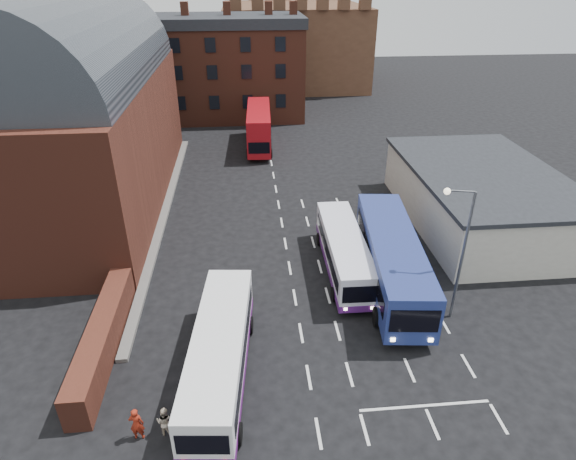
{
  "coord_description": "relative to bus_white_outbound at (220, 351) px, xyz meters",
  "views": [
    {
      "loc": [
        -2.57,
        -17.54,
        17.47
      ],
      "look_at": [
        0.0,
        10.0,
        2.2
      ],
      "focal_mm": 30.0,
      "sensor_mm": 36.0,
      "label": 1
    }
  ],
  "objects": [
    {
      "name": "ground",
      "position": [
        4.18,
        0.38,
        -1.64
      ],
      "size": [
        180.0,
        180.0,
        0.0
      ],
      "primitive_type": "plane",
      "color": "black"
    },
    {
      "name": "railway_station",
      "position": [
        -11.32,
        21.38,
        5.99
      ],
      "size": [
        12.0,
        28.0,
        16.0
      ],
      "color": "#602B1E",
      "rests_on": "ground"
    },
    {
      "name": "forecourt_wall",
      "position": [
        -6.02,
        2.38,
        -0.74
      ],
      "size": [
        1.2,
        10.0,
        1.8
      ],
      "primitive_type": "cube",
      "color": "#602B1E",
      "rests_on": "ground"
    },
    {
      "name": "cream_building",
      "position": [
        19.18,
        14.38,
        0.51
      ],
      "size": [
        10.4,
        16.4,
        4.25
      ],
      "color": "beige",
      "rests_on": "ground"
    },
    {
      "name": "brick_terrace",
      "position": [
        -1.82,
        46.38,
        3.86
      ],
      "size": [
        22.0,
        10.0,
        11.0
      ],
      "primitive_type": "cube",
      "color": "brown",
      "rests_on": "ground"
    },
    {
      "name": "castle_keep",
      "position": [
        10.18,
        66.38,
        4.36
      ],
      "size": [
        22.0,
        22.0,
        12.0
      ],
      "primitive_type": "cube",
      "color": "brown",
      "rests_on": "ground"
    },
    {
      "name": "bus_white_outbound",
      "position": [
        0.0,
        0.0,
        0.0
      ],
      "size": [
        3.31,
        10.39,
        2.79
      ],
      "rotation": [
        0.0,
        0.0,
        -0.09
      ],
      "color": "white",
      "rests_on": "ground"
    },
    {
      "name": "bus_white_inbound",
      "position": [
        7.6,
        8.55,
        -0.08
      ],
      "size": [
        2.58,
        9.77,
        2.66
      ],
      "rotation": [
        0.0,
        0.0,
        3.12
      ],
      "color": "white",
      "rests_on": "ground"
    },
    {
      "name": "bus_blue",
      "position": [
        10.18,
        6.81,
        0.34
      ],
      "size": [
        4.09,
        12.52,
        3.35
      ],
      "rotation": [
        0.0,
        0.0,
        3.04
      ],
      "color": "navy",
      "rests_on": "ground"
    },
    {
      "name": "bus_red_double",
      "position": [
        3.19,
        33.37,
        0.58
      ],
      "size": [
        2.98,
        10.57,
        4.19
      ],
      "rotation": [
        0.0,
        0.0,
        3.1
      ],
      "color": "#A60F17",
      "rests_on": "ground"
    },
    {
      "name": "street_lamp",
      "position": [
        12.51,
        3.47,
        3.09
      ],
      "size": [
        1.57,
        0.56,
        7.85
      ],
      "rotation": [
        0.0,
        0.0,
        -0.23
      ],
      "color": "#5A5E63",
      "rests_on": "ground"
    },
    {
      "name": "pedestrian_red",
      "position": [
        -3.38,
        -3.11,
        -0.81
      ],
      "size": [
        0.62,
        0.42,
        1.66
      ],
      "primitive_type": "imported",
      "rotation": [
        0.0,
        0.0,
        3.1
      ],
      "color": "maroon",
      "rests_on": "ground"
    },
    {
      "name": "pedestrian_beige",
      "position": [
        -2.26,
        -3.0,
        -0.92
      ],
      "size": [
        0.82,
        0.7,
        1.46
      ],
      "primitive_type": "imported",
      "rotation": [
        0.0,
        0.0,
        2.9
      ],
      "color": "beige",
      "rests_on": "ground"
    }
  ]
}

